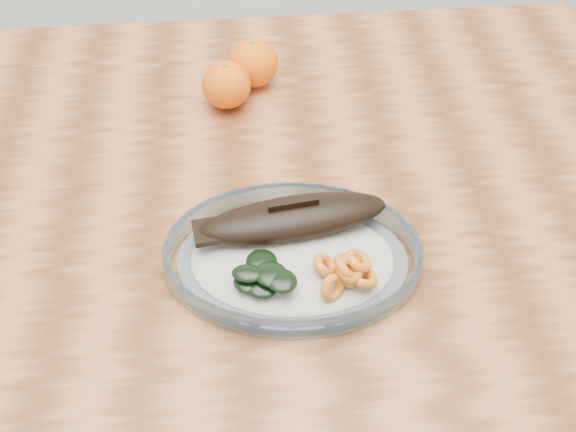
{
  "coord_description": "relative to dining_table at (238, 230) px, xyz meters",
  "views": [
    {
      "loc": [
        0.01,
        -0.7,
        1.4
      ],
      "look_at": [
        0.06,
        -0.09,
        0.77
      ],
      "focal_mm": 45.0,
      "sensor_mm": 36.0,
      "label": 1
    }
  ],
  "objects": [
    {
      "name": "dining_table",
      "position": [
        0.0,
        0.0,
        0.0
      ],
      "size": [
        1.2,
        0.8,
        0.75
      ],
      "color": "brown",
      "rests_on": "ground"
    },
    {
      "name": "plated_meal",
      "position": [
        0.06,
        -0.15,
        0.12
      ],
      "size": [
        0.58,
        0.58,
        0.08
      ],
      "rotation": [
        0.0,
        0.0,
        -0.09
      ],
      "color": "white",
      "rests_on": "dining_table"
    },
    {
      "name": "orange_left",
      "position": [
        -0.0,
        0.16,
        0.13
      ],
      "size": [
        0.07,
        0.07,
        0.07
      ],
      "primitive_type": "sphere",
      "color": "#FF5F05",
      "rests_on": "dining_table"
    },
    {
      "name": "orange_right",
      "position": [
        0.04,
        0.21,
        0.14
      ],
      "size": [
        0.07,
        0.07,
        0.07
      ],
      "primitive_type": "sphere",
      "color": "#FF5F05",
      "rests_on": "dining_table"
    }
  ]
}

